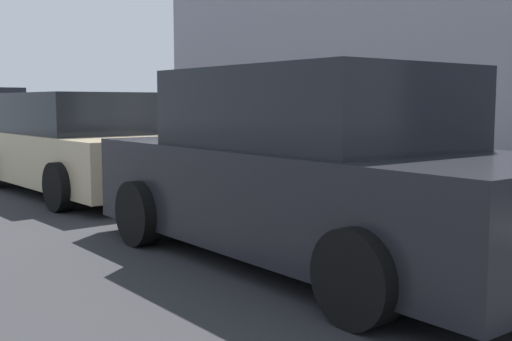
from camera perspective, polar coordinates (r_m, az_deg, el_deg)
ground_plane at (r=9.86m, az=-3.45°, el=-2.01°), size 40.00×40.00×0.00m
sidewalk_curb at (r=11.43m, az=6.97°, el=-0.55°), size 18.00×5.00×0.14m
suitcase_olive_0 at (r=7.73m, az=18.30°, el=-0.95°), size 0.43×0.27×0.95m
suitcase_teal_1 at (r=8.00m, az=15.74°, el=-0.59°), size 0.37×0.27×0.76m
suitcase_navy_2 at (r=8.16m, az=12.63°, el=-0.20°), size 0.43×0.26×1.02m
suitcase_silver_3 at (r=8.59m, az=10.51°, el=-0.55°), size 0.49×0.23×0.60m
suitcase_red_4 at (r=8.83m, az=7.62°, el=-0.19°), size 0.40×0.19×0.80m
suitcase_black_5 at (r=9.21m, az=5.68°, el=0.49°), size 0.50×0.27×0.97m
suitcase_maroon_6 at (r=9.58m, az=3.54°, el=0.77°), size 0.44×0.27×0.98m
suitcase_olive_7 at (r=9.95m, az=1.70°, el=0.74°), size 0.46×0.27×0.85m
suitcase_teal_8 at (r=10.28m, az=-0.10°, el=0.63°), size 0.35×0.26×0.75m
suitcase_navy_9 at (r=10.66m, az=-1.15°, el=1.25°), size 0.42×0.23×0.95m
suitcase_silver_10 at (r=11.05m, az=-2.64°, el=1.52°), size 0.46×0.26×0.79m
suitcase_red_11 at (r=11.42m, az=-4.11°, el=1.75°), size 0.38×0.26×1.05m
fire_hydrant at (r=12.20m, az=-6.42°, el=2.27°), size 0.39×0.21×0.84m
bollard_post at (r=12.55m, az=-8.16°, el=1.97°), size 0.14×0.14×0.70m
parked_car_charcoal_0 at (r=5.62m, az=5.13°, el=-0.10°), size 4.67×2.15×1.69m
parked_car_beige_1 at (r=10.17m, az=-15.64°, el=2.15°), size 4.79×2.19×1.54m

